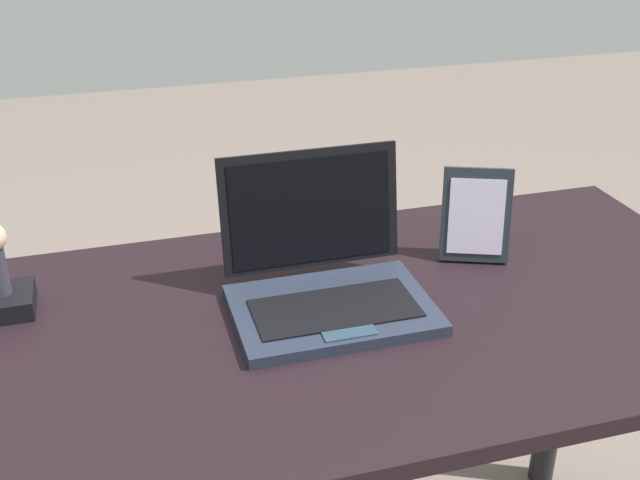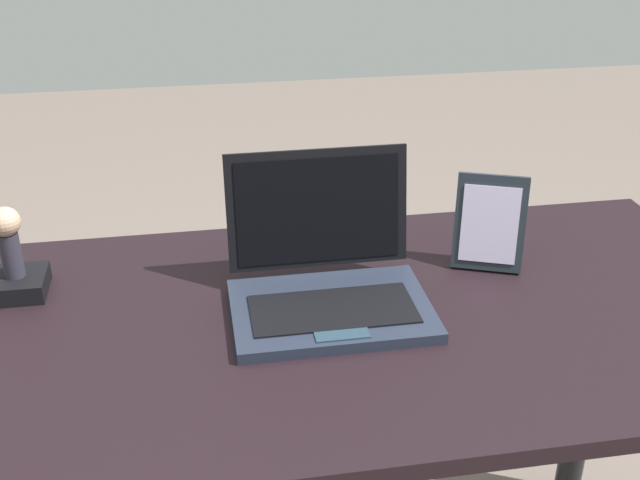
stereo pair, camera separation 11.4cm
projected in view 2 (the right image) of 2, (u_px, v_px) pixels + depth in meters
desk at (275, 381)px, 1.21m from camera, size 1.52×0.66×0.73m
laptop_front at (327, 279)px, 1.19m from camera, size 0.30×0.24×0.22m
photo_frame at (490, 224)px, 1.28m from camera, size 0.12×0.08×0.16m
figurine_stand at (17, 284)px, 1.23m from camera, size 0.09×0.09×0.03m
figurine at (8, 236)px, 1.19m from camera, size 0.05×0.05×0.12m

